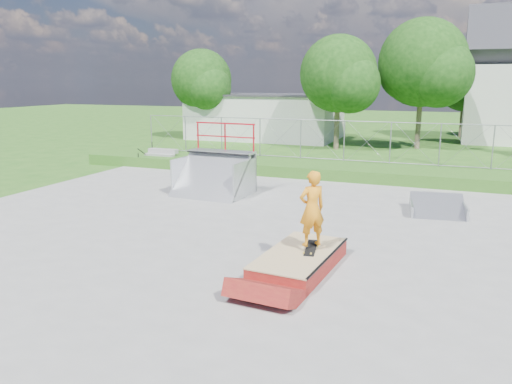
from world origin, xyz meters
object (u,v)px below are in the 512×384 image
(quarter_pipe, at_px, (212,161))
(flat_bank_ramp, at_px, (438,207))
(grind_box, at_px, (299,261))
(skater, at_px, (312,212))

(quarter_pipe, distance_m, flat_bank_ramp, 7.63)
(grind_box, height_order, quarter_pipe, quarter_pipe)
(grind_box, distance_m, skater, 1.10)
(flat_bank_ramp, bearing_deg, quarter_pipe, 174.35)
(quarter_pipe, bearing_deg, grind_box, -46.46)
(quarter_pipe, distance_m, skater, 7.62)
(quarter_pipe, xyz_separation_m, flat_bank_ramp, (7.56, 0.14, -1.01))
(quarter_pipe, bearing_deg, skater, -44.36)
(quarter_pipe, height_order, flat_bank_ramp, quarter_pipe)
(grind_box, height_order, flat_bank_ramp, flat_bank_ramp)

